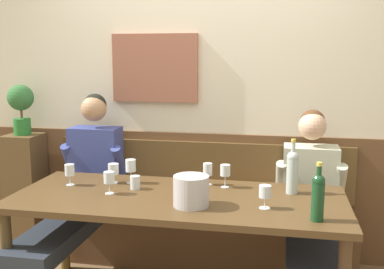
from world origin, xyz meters
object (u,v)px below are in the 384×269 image
Objects in this scene: wine_bottle_green_tall at (318,195)px; wine_glass_center_rear at (70,171)px; dining_table at (177,208)px; water_tumbler_left at (135,182)px; potted_plant at (21,104)px; wine_glass_near_bucket at (113,170)px; wine_bottle_amber_mid at (292,170)px; wine_glass_center_front at (208,170)px; wine_glass_by_bottle at (265,193)px; wine_glass_left_end at (109,179)px; person_center_right_seat at (78,191)px; wall_bench at (198,228)px; ice_bucket at (191,191)px; wine_glass_right_end at (225,171)px; person_left_seat at (312,211)px; wine_glass_mid_left at (131,167)px.

wine_bottle_green_tall is 1.65m from wine_glass_center_rear.
wine_glass_center_rear is (-0.77, 0.10, 0.18)m from dining_table.
potted_plant reaches higher than water_tumbler_left.
wine_glass_near_bucket reaches higher than water_tumbler_left.
wine_bottle_amber_mid reaches higher than wine_glass_center_front.
wine_glass_left_end is (-0.99, 0.10, 0.01)m from wine_glass_by_bottle.
wine_glass_near_bucket is at bearing 161.98° from wine_glass_by_bottle.
person_center_right_seat is 9.69× the size of wine_glass_by_bottle.
wall_bench is 0.90m from wine_glass_near_bucket.
wine_bottle_green_tall is at bearing -8.87° from ice_bucket.
wine_glass_near_bucket is (-0.06, 0.25, -0.01)m from wine_glass_left_end.
ice_bucket is 1.46× the size of wine_glass_left_end.
wine_glass_right_end is at bearing -58.56° from wall_bench.
wine_glass_center_rear reaches higher than dining_table.
person_left_seat is 1.37m from wine_glass_near_bucket.
person_left_seat is at bearing -23.84° from wall_bench.
person_center_right_seat is 0.32m from wine_glass_center_rear.
person_center_right_seat is 1.02× the size of person_left_seat.
wine_glass_center_front is at bearing 23.00° from water_tumbler_left.
wine_glass_left_end reaches higher than water_tumbler_left.
wine_glass_right_end is at bearing 3.25° from wine_glass_near_bucket.
water_tumbler_left is (0.46, 0.00, -0.05)m from wine_glass_center_rear.
potted_plant is at bearing 152.42° from wine_glass_near_bucket.
wine_glass_by_bottle is 0.99m from wine_glass_left_end.
wine_bottle_amber_mid is (-0.14, -0.12, 0.30)m from person_left_seat.
wine_glass_center_front reaches higher than wine_glass_center_rear.
wine_bottle_amber_mid is at bearing 4.07° from wine_glass_center_rear.
ice_bucket is 0.60× the size of wine_bottle_amber_mid.
wine_glass_right_end is 1.75× the size of water_tumbler_left.
wine_bottle_green_tall reaches higher than ice_bucket.
water_tumbler_left is (-1.01, -0.11, -0.11)m from wine_bottle_amber_mid.
wine_glass_center_rear is 0.94× the size of wine_glass_right_end.
person_left_seat is at bearing 88.67° from wine_bottle_green_tall.
person_center_right_seat is 15.01× the size of water_tumbler_left.
wine_glass_center_front is 1.73m from potted_plant.
dining_table is 5.00× the size of potted_plant.
wine_glass_center_rear is 0.35× the size of potted_plant.
wine_bottle_green_tall is 2.22× the size of wine_glass_left_end.
person_left_seat is at bearing 15.50° from wine_glass_left_end.
dining_table is at bearing -136.37° from wine_glass_right_end.
wine_glass_mid_left is 0.65m from wine_glass_right_end.
wine_glass_center_rear is 0.29m from wine_glass_near_bucket.
ice_bucket reaches higher than wine_glass_center_front.
wine_glass_center_front is at bearing -14.90° from potted_plant.
wine_glass_mid_left reaches higher than wine_glass_by_bottle.
person_center_right_seat is 0.41m from wine_glass_near_bucket.
wine_glass_center_front is 0.67m from wine_glass_left_end.
water_tumbler_left is at bearing -60.70° from wine_glass_mid_left.
wine_glass_mid_left is at bearing 157.04° from wine_bottle_green_tall.
wine_glass_left_end is (-1.14, -0.24, -0.05)m from wine_bottle_amber_mid.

